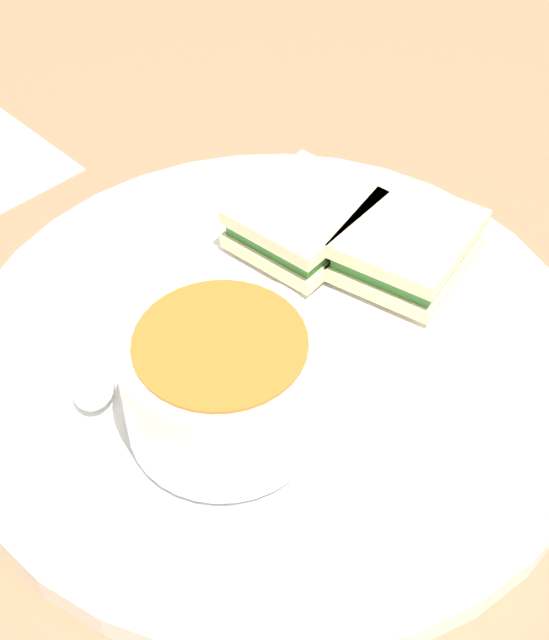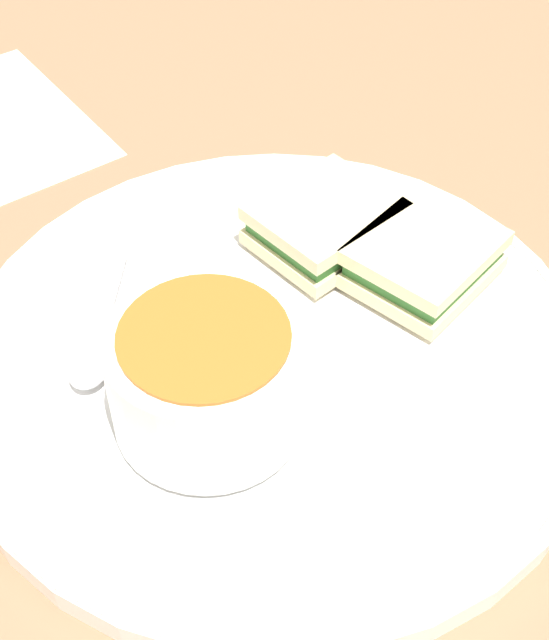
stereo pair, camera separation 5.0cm
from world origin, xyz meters
The scene contains 6 objects.
ground_plane centered at (0.00, 0.00, 0.00)m, with size 2.40×2.40×0.00m, color #8E6B4C.
plate centered at (0.00, 0.00, 0.01)m, with size 0.37×0.37×0.02m.
soup_bowl centered at (0.01, -0.06, 0.05)m, with size 0.10×0.10×0.06m.
spoon centered at (-0.06, -0.08, 0.03)m, with size 0.09×0.10×0.01m.
sandwich_half_near centered at (0.03, 0.10, 0.04)m, with size 0.08×0.09×0.03m.
sandwich_half_far centered at (-0.04, 0.09, 0.04)m, with size 0.08×0.09×0.03m.
Camera 1 is at (0.21, -0.28, 0.40)m, focal length 50.00 mm.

